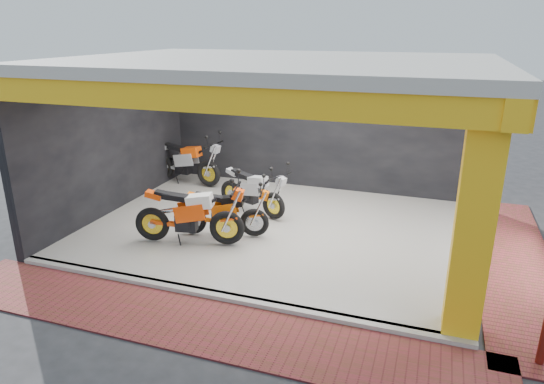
{
  "coord_description": "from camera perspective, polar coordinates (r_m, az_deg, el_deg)",
  "views": [
    {
      "loc": [
        3.15,
        -7.38,
        4.27
      ],
      "look_at": [
        -0.1,
        1.97,
        0.9
      ],
      "focal_mm": 32.0,
      "sensor_mm": 36.0,
      "label": 1
    }
  ],
  "objects": [
    {
      "name": "moto_row_a",
      "position": [
        10.89,
        0.19,
        -0.11
      ],
      "size": [
        2.24,
        1.48,
        1.28
      ],
      "primitive_type": null,
      "rotation": [
        0.0,
        0.0,
        -0.37
      ],
      "color": "#9A9CA1",
      "rests_on": "showroom_floor"
    },
    {
      "name": "paver_right",
      "position": [
        10.44,
        26.61,
        -7.41
      ],
      "size": [
        1.4,
        7.0,
        0.03
      ],
      "primitive_type": "cube",
      "color": "maroon",
      "rests_on": "ground"
    },
    {
      "name": "moto_row_b",
      "position": [
        9.98,
        -2.1,
        -2.05
      ],
      "size": [
        2.16,
        1.21,
        1.24
      ],
      "primitive_type": null,
      "rotation": [
        0.0,
        0.0,
        0.24
      ],
      "color": "orange",
      "rests_on": "showroom_floor"
    },
    {
      "name": "header_beam_front",
      "position": [
        7.18,
        -7.19,
        10.89
      ],
      "size": [
        8.4,
        0.3,
        0.4
      ],
      "primitive_type": "cube",
      "color": "yellow",
      "rests_on": "corner_column"
    },
    {
      "name": "left_wall",
      "position": [
        12.12,
        -18.24,
        5.85
      ],
      "size": [
        0.2,
        6.2,
        3.5
      ],
      "primitive_type": "cube",
      "color": "black",
      "rests_on": "ground"
    },
    {
      "name": "back_wall",
      "position": [
        13.12,
        4.92,
        7.65
      ],
      "size": [
        8.2,
        0.2,
        3.5
      ],
      "primitive_type": "cube",
      "color": "black",
      "rests_on": "ground"
    },
    {
      "name": "header_beam_right",
      "position": [
        9.47,
        24.68,
        11.25
      ],
      "size": [
        0.3,
        6.4,
        0.4
      ],
      "primitive_type": "cube",
      "color": "yellow",
      "rests_on": "corner_column"
    },
    {
      "name": "moto_row_c",
      "position": [
        13.26,
        -7.52,
        3.62
      ],
      "size": [
        2.49,
        1.17,
        1.47
      ],
      "primitive_type": null,
      "rotation": [
        0.0,
        0.0,
        -0.12
      ],
      "color": "#9CA0A4",
      "rests_on": "showroom_floor"
    },
    {
      "name": "moto_hero",
      "position": [
        9.6,
        -5.4,
        -2.32
      ],
      "size": [
        2.51,
        1.35,
        1.46
      ],
      "primitive_type": null,
      "rotation": [
        0.0,
        0.0,
        0.21
      ],
      "color": "#F8470A",
      "rests_on": "showroom_floor"
    },
    {
      "name": "showroom_floor",
      "position": [
        10.76,
        0.53,
        -4.3
      ],
      "size": [
        8.0,
        6.0,
        0.1
      ],
      "primitive_type": "cube",
      "color": "silver",
      "rests_on": "ground"
    },
    {
      "name": "paver_front",
      "position": [
        7.69,
        -8.87,
        -15.04
      ],
      "size": [
        9.0,
        1.4,
        0.03
      ],
      "primitive_type": "cube",
      "color": "maroon",
      "rests_on": "ground"
    },
    {
      "name": "corner_column",
      "position": [
        7.12,
        22.68,
        -3.46
      ],
      "size": [
        0.5,
        0.5,
        3.5
      ],
      "primitive_type": "cube",
      "color": "yellow",
      "rests_on": "ground"
    },
    {
      "name": "floor_kerb",
      "position": [
        8.26,
        -6.33,
        -12.06
      ],
      "size": [
        8.0,
        0.2,
        0.1
      ],
      "primitive_type": "cube",
      "color": "silver",
      "rests_on": "ground"
    },
    {
      "name": "showroom_ceiling",
      "position": [
        9.92,
        0.59,
        14.92
      ],
      "size": [
        8.4,
        6.4,
        0.2
      ],
      "primitive_type": "cube",
      "color": "beige",
      "rests_on": "corner_column"
    },
    {
      "name": "ground",
      "position": [
        9.09,
        -3.55,
        -9.26
      ],
      "size": [
        80.0,
        80.0,
        0.0
      ],
      "primitive_type": "plane",
      "color": "#2D2D30",
      "rests_on": "ground"
    }
  ]
}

